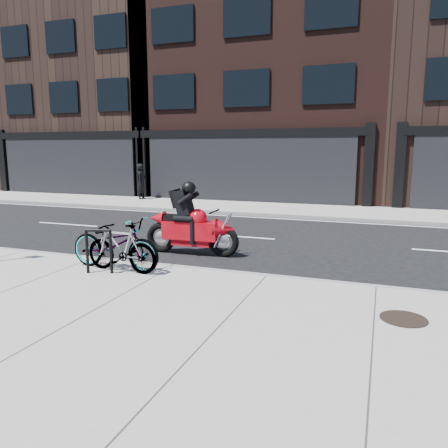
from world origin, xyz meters
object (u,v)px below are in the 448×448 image
at_px(pedestrian, 142,181).
at_px(bicycle_front, 115,243).
at_px(bike_rack, 99,247).
at_px(motorcycle, 195,225).
at_px(manhole_cover, 404,319).
at_px(bicycle_rear, 121,248).

bearing_deg(pedestrian, bicycle_front, -158.26).
distance_m(bike_rack, motorcycle, 2.70).
distance_m(bike_rack, manhole_cover, 5.57).
bearing_deg(bicycle_rear, bike_rack, -51.09).
xyz_separation_m(bike_rack, bicycle_front, (0.13, 0.35, 0.01)).
relative_size(bicycle_front, motorcycle, 0.85).
xyz_separation_m(bicycle_front, bicycle_rear, (0.21, -0.11, -0.05)).
bearing_deg(pedestrian, bike_rack, -159.52).
height_order(bicycle_front, manhole_cover, bicycle_front).
distance_m(bike_rack, pedestrian, 12.94).
xyz_separation_m(motorcycle, pedestrian, (-6.80, 9.01, 0.26)).
height_order(bicycle_front, bicycle_rear, bicycle_front).
height_order(bicycle_front, pedestrian, pedestrian).
xyz_separation_m(motorcycle, manhole_cover, (4.58, -3.03, -0.59)).
bearing_deg(bicycle_front, bicycle_rear, -114.49).
bearing_deg(bicycle_front, motorcycle, -17.77).
height_order(motorcycle, pedestrian, pedestrian).
distance_m(bicycle_front, manhole_cover, 5.49).
height_order(bike_rack, manhole_cover, bike_rack).
xyz_separation_m(bike_rack, pedestrian, (-5.86, 11.53, 0.33)).
bearing_deg(bike_rack, motorcycle, 69.52).
distance_m(bicycle_rear, motorcycle, 2.36).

